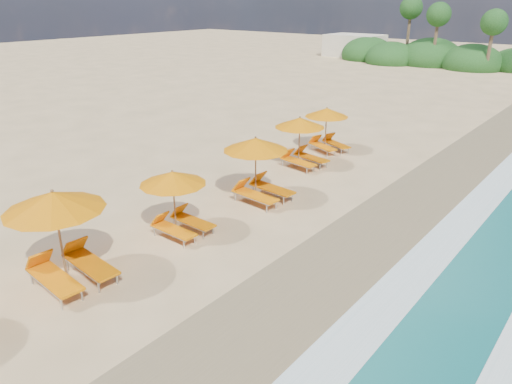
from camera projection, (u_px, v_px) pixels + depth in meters
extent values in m
plane|color=#D8B27F|center=(256.00, 224.00, 16.50)|extent=(160.00, 160.00, 0.00)
cube|color=#867450|center=(361.00, 261.00, 14.17)|extent=(4.00, 160.00, 0.01)
cube|color=white|center=(410.00, 278.00, 13.28)|extent=(1.20, 160.00, 0.01)
cylinder|color=olive|center=(60.00, 237.00, 12.84)|extent=(0.06, 0.06, 2.56)
cone|color=orange|center=(54.00, 201.00, 12.44)|extent=(2.80, 2.80, 0.51)
sphere|color=olive|center=(52.00, 191.00, 12.33)|extent=(0.09, 0.09, 0.09)
cylinder|color=olive|center=(174.00, 203.00, 15.58)|extent=(0.05, 0.05, 2.10)
cone|color=orange|center=(173.00, 178.00, 15.25)|extent=(2.16, 2.16, 0.42)
sphere|color=olive|center=(172.00, 171.00, 15.16)|extent=(0.07, 0.07, 0.07)
cylinder|color=olive|center=(256.00, 169.00, 18.18)|extent=(0.06, 0.06, 2.40)
cone|color=orange|center=(256.00, 144.00, 17.80)|extent=(2.62, 2.62, 0.48)
sphere|color=olive|center=(256.00, 137.00, 17.70)|extent=(0.09, 0.09, 0.09)
cylinder|color=olive|center=(299.00, 142.00, 21.92)|extent=(0.06, 0.06, 2.23)
cone|color=orange|center=(300.00, 122.00, 21.57)|extent=(2.60, 2.60, 0.45)
sphere|color=olive|center=(300.00, 117.00, 21.48)|extent=(0.08, 0.08, 0.08)
cylinder|color=olive|center=(326.00, 130.00, 24.18)|extent=(0.05, 0.05, 2.13)
cone|color=orange|center=(327.00, 112.00, 23.85)|extent=(2.86, 2.86, 0.43)
sphere|color=olive|center=(327.00, 108.00, 23.76)|extent=(0.08, 0.08, 0.08)
ellipsoid|color=#163D14|center=(472.00, 63.00, 52.17)|extent=(6.40, 6.40, 4.16)
ellipsoid|color=#163D14|center=(430.00, 58.00, 55.77)|extent=(7.20, 7.20, 4.68)
ellipsoid|color=#163D14|center=(391.00, 59.00, 56.71)|extent=(6.00, 6.00, 3.90)
ellipsoid|color=#163D14|center=(368.00, 54.00, 60.46)|extent=(6.60, 6.60, 4.29)
cylinder|color=brown|center=(490.00, 48.00, 48.86)|extent=(0.36, 0.36, 5.00)
sphere|color=#163D14|center=(494.00, 22.00, 47.92)|extent=(2.60, 2.60, 2.60)
cylinder|color=brown|center=(435.00, 41.00, 52.96)|extent=(0.36, 0.36, 5.60)
sphere|color=#163D14|center=(439.00, 14.00, 51.91)|extent=(2.60, 2.60, 2.60)
cylinder|color=brown|center=(408.00, 36.00, 56.62)|extent=(0.36, 0.36, 6.20)
sphere|color=#163D14|center=(411.00, 8.00, 55.45)|extent=(2.60, 2.60, 2.60)
cube|color=beige|center=(354.00, 46.00, 63.36)|extent=(7.00, 5.00, 2.80)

